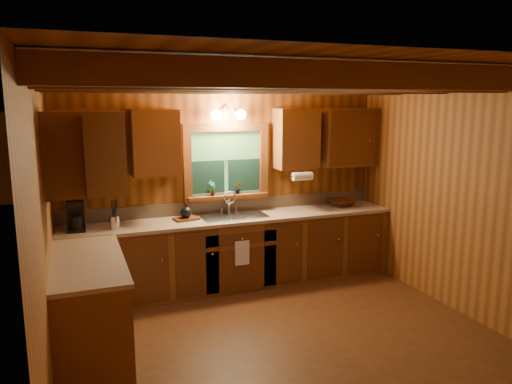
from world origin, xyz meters
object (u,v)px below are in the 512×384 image
object	(u,v)px
wicker_basket	(342,203)
cutting_board	(186,219)
sink	(233,220)
coffee_maker	(76,216)

from	to	relation	value
wicker_basket	cutting_board	bearing A→B (deg)	-179.15
sink	wicker_basket	world-z (taller)	sink
coffee_maker	cutting_board	bearing A→B (deg)	5.15
coffee_maker	cutting_board	world-z (taller)	coffee_maker
coffee_maker	wicker_basket	distance (m)	3.46
sink	coffee_maker	xyz separation A→B (m)	(-1.85, -0.01, 0.21)
cutting_board	wicker_basket	size ratio (longest dim) A/B	0.77
coffee_maker	cutting_board	distance (m)	1.27
wicker_basket	sink	bearing A→B (deg)	-177.62
coffee_maker	wicker_basket	size ratio (longest dim) A/B	0.90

